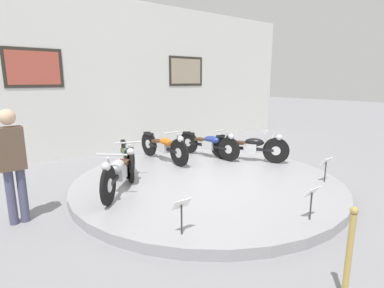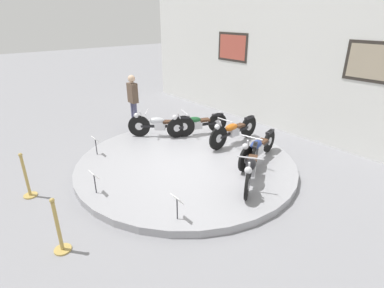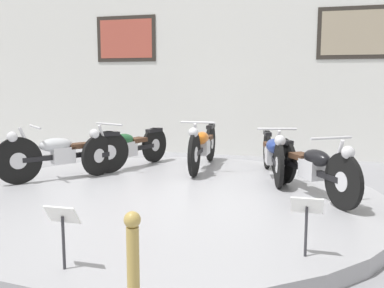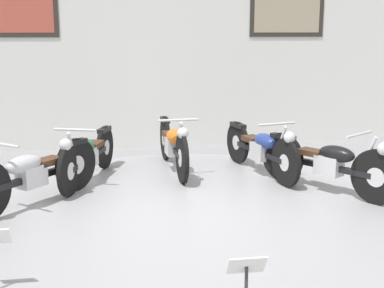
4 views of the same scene
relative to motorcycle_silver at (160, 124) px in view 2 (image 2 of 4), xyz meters
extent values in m
plane|color=gray|center=(1.77, -0.41, -0.56)|extent=(60.00, 60.00, 0.00)
cylinder|color=#99999E|center=(1.77, -0.41, -0.48)|extent=(5.51, 5.51, 0.17)
cube|color=silver|center=(1.77, 3.78, 1.72)|extent=(14.00, 0.20, 4.57)
cube|color=#2D2823|center=(-0.63, 3.67, 1.95)|extent=(1.40, 0.02, 1.00)
cube|color=#B24C3D|center=(-0.63, 3.67, 1.95)|extent=(1.24, 0.02, 0.84)
cube|color=#2D2823|center=(4.17, 3.67, 1.95)|extent=(1.40, 0.02, 1.00)
cube|color=tan|center=(4.17, 3.67, 1.95)|extent=(1.24, 0.02, 0.84)
cylinder|color=black|center=(-0.41, -0.49, -0.06)|extent=(0.47, 0.54, 0.66)
cylinder|color=silver|center=(-0.41, -0.49, -0.06)|extent=(0.20, 0.22, 0.23)
cylinder|color=black|center=(0.46, 0.55, -0.06)|extent=(0.47, 0.54, 0.66)
cylinder|color=silver|center=(0.46, 0.55, -0.06)|extent=(0.20, 0.22, 0.23)
cube|color=black|center=(0.03, 0.03, -0.06)|extent=(0.85, 1.00, 0.07)
cube|color=silver|center=(0.00, 0.00, -0.04)|extent=(0.36, 0.37, 0.24)
ellipsoid|color=#B2B5BA|center=(-0.06, -0.08, 0.12)|extent=(0.48, 0.51, 0.20)
cube|color=#472D1E|center=(0.17, 0.20, 0.08)|extent=(0.36, 0.37, 0.07)
cube|color=black|center=(0.46, 0.55, 0.22)|extent=(0.31, 0.34, 0.06)
cylinder|color=silver|center=(-0.31, -0.37, 0.14)|extent=(0.19, 0.22, 0.54)
cylinder|color=silver|center=(-0.24, -0.29, 0.40)|extent=(0.43, 0.37, 0.03)
sphere|color=silver|center=(-0.45, -0.53, 0.28)|extent=(0.15, 0.15, 0.15)
cylinder|color=black|center=(0.39, 0.34, -0.09)|extent=(0.24, 0.60, 0.61)
cylinder|color=silver|center=(0.39, 0.34, -0.09)|extent=(0.13, 0.22, 0.21)
cylinder|color=black|center=(0.81, 1.62, -0.09)|extent=(0.24, 0.60, 0.61)
cylinder|color=silver|center=(0.81, 1.62, -0.09)|extent=(0.13, 0.22, 0.21)
cube|color=black|center=(0.60, 0.98, -0.09)|extent=(0.46, 1.20, 0.07)
cube|color=silver|center=(0.59, 0.94, -0.07)|extent=(0.29, 0.37, 0.24)
ellipsoid|color=#1E562D|center=(0.56, 0.85, 0.09)|extent=(0.36, 0.52, 0.20)
cube|color=#472D1E|center=(0.67, 1.19, 0.05)|extent=(0.29, 0.37, 0.07)
cube|color=black|center=(0.81, 1.62, 0.17)|extent=(0.21, 0.37, 0.06)
cylinder|color=silver|center=(0.43, 0.48, 0.11)|extent=(0.12, 0.25, 0.54)
cylinder|color=silver|center=(0.47, 0.58, 0.37)|extent=(0.52, 0.20, 0.03)
sphere|color=silver|center=(0.37, 0.28, 0.25)|extent=(0.15, 0.15, 0.15)
cylinder|color=black|center=(1.81, 0.69, -0.06)|extent=(0.10, 0.67, 0.67)
cylinder|color=silver|center=(1.81, 0.69, -0.06)|extent=(0.08, 0.24, 0.23)
cylinder|color=black|center=(1.73, 2.03, -0.06)|extent=(0.10, 0.67, 0.67)
cylinder|color=silver|center=(1.73, 2.03, -0.06)|extent=(0.08, 0.24, 0.23)
cube|color=black|center=(1.77, 1.36, -0.06)|extent=(0.15, 1.24, 0.07)
cube|color=silver|center=(1.77, 1.32, -0.04)|extent=(0.22, 0.33, 0.24)
ellipsoid|color=#D16619|center=(1.78, 1.22, 0.12)|extent=(0.25, 0.49, 0.20)
cube|color=#472D1E|center=(1.76, 1.58, 0.08)|extent=(0.22, 0.33, 0.07)
cube|color=black|center=(1.73, 2.03, 0.22)|extent=(0.12, 0.37, 0.06)
cylinder|color=silver|center=(1.80, 0.83, 0.14)|extent=(0.06, 0.25, 0.54)
cylinder|color=silver|center=(1.80, 0.94, 0.40)|extent=(0.54, 0.06, 0.03)
sphere|color=silver|center=(1.81, 0.63, 0.28)|extent=(0.15, 0.15, 0.15)
cylinder|color=black|center=(3.10, 0.32, -0.08)|extent=(0.20, 0.62, 0.62)
cylinder|color=silver|center=(3.10, 0.32, -0.08)|extent=(0.11, 0.23, 0.22)
cylinder|color=black|center=(2.78, 1.64, -0.08)|extent=(0.20, 0.62, 0.62)
cylinder|color=silver|center=(2.78, 1.64, -0.08)|extent=(0.11, 0.23, 0.22)
cube|color=black|center=(2.94, 0.98, -0.08)|extent=(0.36, 1.22, 0.07)
cube|color=silver|center=(2.95, 0.94, -0.06)|extent=(0.27, 0.36, 0.24)
ellipsoid|color=navy|center=(2.97, 0.84, 0.10)|extent=(0.33, 0.52, 0.20)
cube|color=#472D1E|center=(2.89, 1.19, 0.06)|extent=(0.27, 0.36, 0.07)
cube|color=black|center=(2.78, 1.64, 0.18)|extent=(0.18, 0.37, 0.06)
cylinder|color=silver|center=(3.07, 0.47, 0.12)|extent=(0.10, 0.25, 0.54)
cylinder|color=silver|center=(3.04, 0.57, 0.38)|extent=(0.53, 0.16, 0.03)
sphere|color=silver|center=(3.11, 0.26, 0.26)|extent=(0.15, 0.15, 0.15)
cylinder|color=black|center=(3.89, -0.53, -0.07)|extent=(0.41, 0.57, 0.64)
cylinder|color=silver|center=(3.89, -0.53, -0.07)|extent=(0.18, 0.22, 0.23)
cylinder|color=black|center=(3.14, 0.59, -0.07)|extent=(0.41, 0.57, 0.64)
cylinder|color=silver|center=(3.14, 0.59, -0.07)|extent=(0.18, 0.22, 0.23)
cube|color=black|center=(3.51, 0.03, -0.07)|extent=(0.75, 1.07, 0.07)
cube|color=silver|center=(3.54, 0.00, -0.05)|extent=(0.34, 0.38, 0.24)
ellipsoid|color=black|center=(3.59, -0.09, 0.11)|extent=(0.45, 0.52, 0.20)
cube|color=#472D1E|center=(3.39, 0.21, 0.07)|extent=(0.34, 0.38, 0.07)
cube|color=black|center=(3.14, 0.59, 0.20)|extent=(0.28, 0.35, 0.06)
cylinder|color=silver|center=(3.81, -0.41, 0.13)|extent=(0.18, 0.23, 0.54)
cylinder|color=silver|center=(3.75, -0.32, 0.39)|extent=(0.47, 0.33, 0.03)
sphere|color=silver|center=(3.93, -0.58, 0.27)|extent=(0.15, 0.15, 0.15)
cylinder|color=#333338|center=(-0.01, -2.03, -0.19)|extent=(0.02, 0.02, 0.42)
cube|color=white|center=(-0.01, -2.03, 0.04)|extent=(0.26, 0.11, 0.15)
cylinder|color=#333338|center=(1.77, -2.81, -0.19)|extent=(0.02, 0.02, 0.42)
cube|color=white|center=(1.77, -2.81, 0.04)|extent=(0.26, 0.11, 0.15)
cylinder|color=#333338|center=(3.55, -2.03, -0.19)|extent=(0.02, 0.02, 0.42)
cube|color=white|center=(3.55, -2.03, 0.04)|extent=(0.26, 0.11, 0.15)
cylinder|color=#4C4C6B|center=(-1.75, 0.06, -0.13)|extent=(0.13, 0.13, 0.87)
cylinder|color=#4C4C6B|center=(-1.59, 0.06, -0.13)|extent=(0.13, 0.13, 0.87)
cube|color=brown|center=(-1.67, 0.06, 0.64)|extent=(0.36, 0.22, 0.65)
sphere|color=beige|center=(-1.67, 0.06, 1.11)|extent=(0.24, 0.24, 0.24)
cylinder|color=tan|center=(0.72, -3.87, -0.55)|extent=(0.28, 0.28, 0.03)
cylinder|color=tan|center=(0.72, -3.87, -0.09)|extent=(0.06, 0.06, 0.95)
sphere|color=tan|center=(0.72, -3.87, 0.42)|extent=(0.08, 0.08, 0.08)
cylinder|color=tan|center=(2.82, -3.87, -0.55)|extent=(0.28, 0.28, 0.03)
cylinder|color=tan|center=(2.82, -3.87, -0.09)|extent=(0.06, 0.06, 0.95)
sphere|color=tan|center=(2.82, -3.87, 0.42)|extent=(0.08, 0.08, 0.08)
camera|label=1|loc=(-2.11, -5.07, 1.63)|focal=28.00mm
camera|label=2|loc=(7.17, -4.67, 3.04)|focal=28.00mm
camera|label=3|loc=(3.64, -5.70, 1.06)|focal=42.00mm
camera|label=4|loc=(0.91, -6.03, 1.57)|focal=50.00mm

